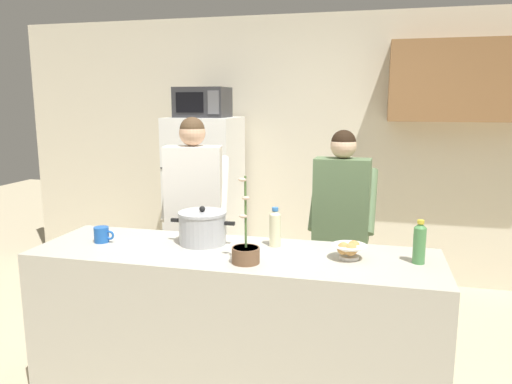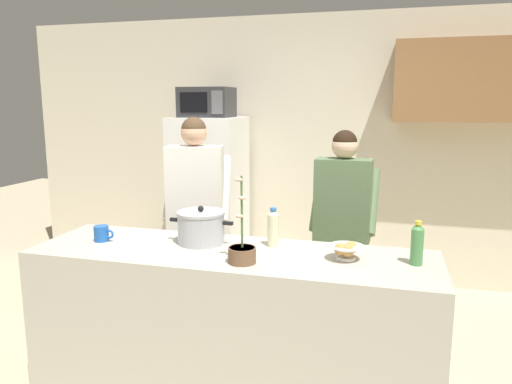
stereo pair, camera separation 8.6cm
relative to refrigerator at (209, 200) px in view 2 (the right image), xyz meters
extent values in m
cube|color=beige|center=(0.83, 0.45, 0.49)|extent=(6.00, 0.12, 2.60)
cube|color=olive|center=(2.43, 0.22, 1.14)|extent=(1.47, 0.34, 0.70)
cube|color=#BCB7A8|center=(0.83, -1.85, -0.35)|extent=(2.34, 0.68, 0.92)
cube|color=white|center=(0.00, 0.00, 0.00)|extent=(0.64, 0.64, 1.62)
cube|color=#333333|center=(0.00, -0.32, 0.36)|extent=(0.63, 0.01, 0.01)
cylinder|color=#B2B2B7|center=(0.18, -0.35, -0.08)|extent=(0.02, 0.02, 0.73)
cube|color=#2D2D30|center=(0.00, -0.02, 0.95)|extent=(0.48, 0.36, 0.28)
cube|color=black|center=(-0.06, -0.20, 0.95)|extent=(0.26, 0.01, 0.18)
cube|color=#59595B|center=(0.17, -0.20, 0.95)|extent=(0.11, 0.01, 0.21)
cylinder|color=#33384C|center=(0.36, -1.03, -0.41)|extent=(0.11, 0.11, 0.81)
cylinder|color=#33384C|center=(0.22, -1.06, -0.41)|extent=(0.11, 0.11, 0.81)
cube|color=white|center=(0.29, -1.05, 0.31)|extent=(0.45, 0.28, 0.64)
sphere|color=#D8A884|center=(0.29, -1.05, 0.73)|extent=(0.19, 0.19, 0.19)
sphere|color=#4C3823|center=(0.29, -1.05, 0.76)|extent=(0.19, 0.19, 0.19)
cylinder|color=white|center=(0.47, -0.89, 0.29)|extent=(0.16, 0.39, 0.49)
cylinder|color=white|center=(0.06, -0.98, 0.29)|extent=(0.16, 0.39, 0.49)
cylinder|color=black|center=(1.45, -0.93, -0.43)|extent=(0.11, 0.11, 0.77)
cylinder|color=black|center=(1.31, -0.93, -0.43)|extent=(0.11, 0.11, 0.77)
cube|color=#59724C|center=(1.38, -0.93, 0.26)|extent=(0.41, 0.22, 0.61)
sphere|color=beige|center=(1.38, -0.93, 0.65)|extent=(0.18, 0.18, 0.18)
sphere|color=black|center=(1.38, -0.93, 0.67)|extent=(0.18, 0.18, 0.18)
cylinder|color=#59724C|center=(1.58, -0.82, 0.24)|extent=(0.09, 0.36, 0.47)
cylinder|color=#59724C|center=(1.19, -0.80, 0.24)|extent=(0.09, 0.36, 0.47)
cylinder|color=#ADAFB5|center=(0.61, -1.73, 0.20)|extent=(0.28, 0.28, 0.18)
cylinder|color=#ADAFB5|center=(0.61, -1.73, 0.30)|extent=(0.29, 0.29, 0.02)
sphere|color=black|center=(0.61, -1.73, 0.32)|extent=(0.04, 0.04, 0.04)
cube|color=black|center=(0.43, -1.73, 0.24)|extent=(0.06, 0.02, 0.02)
cube|color=black|center=(0.78, -1.73, 0.24)|extent=(0.06, 0.02, 0.02)
cylinder|color=#1E59B2|center=(-0.01, -1.86, 0.16)|extent=(0.09, 0.09, 0.10)
torus|color=#1E59B2|center=(0.05, -1.86, 0.16)|extent=(0.06, 0.01, 0.06)
cylinder|color=white|center=(1.49, -1.83, 0.12)|extent=(0.11, 0.11, 0.02)
cone|color=white|center=(1.49, -1.83, 0.16)|extent=(0.19, 0.19, 0.06)
sphere|color=tan|center=(1.46, -1.85, 0.17)|extent=(0.07, 0.07, 0.07)
sphere|color=tan|center=(1.51, -1.80, 0.17)|extent=(0.07, 0.07, 0.07)
sphere|color=tan|center=(1.50, -1.86, 0.17)|extent=(0.07, 0.07, 0.07)
cylinder|color=#4C8C4C|center=(1.85, -1.81, 0.21)|extent=(0.07, 0.07, 0.19)
cone|color=#4C8C4C|center=(1.85, -1.81, 0.32)|extent=(0.07, 0.07, 0.03)
cylinder|color=gold|center=(1.85, -1.81, 0.33)|extent=(0.04, 0.04, 0.02)
cylinder|color=beige|center=(1.04, -1.68, 0.20)|extent=(0.07, 0.07, 0.19)
cone|color=beige|center=(1.04, -1.68, 0.32)|extent=(0.07, 0.07, 0.03)
cylinder|color=#3372BF|center=(1.04, -1.68, 0.33)|extent=(0.04, 0.04, 0.02)
cylinder|color=brown|center=(0.95, -2.02, 0.15)|extent=(0.15, 0.15, 0.09)
cylinder|color=#38281E|center=(0.95, -2.02, 0.19)|extent=(0.14, 0.14, 0.01)
cylinder|color=#4C7238|center=(0.95, -2.02, 0.39)|extent=(0.01, 0.02, 0.39)
ellipsoid|color=beige|center=(0.94, -2.04, 0.37)|extent=(0.04, 0.03, 0.02)
ellipsoid|color=beige|center=(0.96, -2.03, 0.46)|extent=(0.04, 0.03, 0.02)
ellipsoid|color=beige|center=(0.94, -2.03, 0.56)|extent=(0.04, 0.03, 0.02)
camera|label=1|loc=(1.60, -4.42, 0.95)|focal=34.06mm
camera|label=2|loc=(1.68, -4.40, 0.95)|focal=34.06mm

